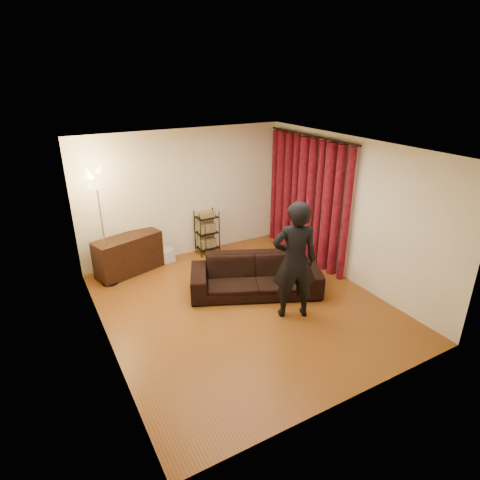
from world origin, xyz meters
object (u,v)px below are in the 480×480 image
media_cabinet (129,255)px  wire_shelf (207,232)px  sofa (256,276)px  floor_lamp (103,229)px  storage_boxes (165,255)px  person (295,261)px

media_cabinet → wire_shelf: (1.75, 0.07, 0.11)m
sofa → floor_lamp: floor_lamp is taller
storage_boxes → wire_shelf: 1.03m
storage_boxes → floor_lamp: floor_lamp is taller
person → media_cabinet: size_ratio=1.50×
media_cabinet → floor_lamp: floor_lamp is taller
sofa → floor_lamp: size_ratio=1.04×
sofa → storage_boxes: size_ratio=6.46×
media_cabinet → floor_lamp: (-0.46, -0.26, 0.73)m
storage_boxes → wire_shelf: wire_shelf is taller
media_cabinet → wire_shelf: size_ratio=1.34×
wire_shelf → floor_lamp: floor_lamp is taller
person → media_cabinet: (-1.94, 2.83, -0.60)m
wire_shelf → person: bearing=-90.3°
sofa → media_cabinet: 2.61m
sofa → storage_boxes: bearing=141.2°
storage_boxes → media_cabinet: bearing=-172.1°
person → storage_boxes: person is taller
sofa → person: size_ratio=1.17×
media_cabinet → storage_boxes: bearing=-9.0°
media_cabinet → sofa: bearing=-63.8°
sofa → wire_shelf: (-0.04, 1.98, 0.15)m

